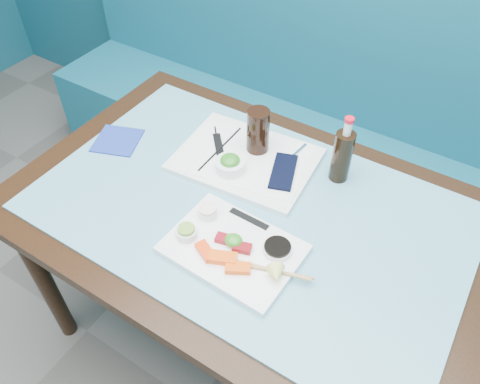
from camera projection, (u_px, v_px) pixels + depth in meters
The scene contains 34 objects.
booth_bench at pixel (344, 149), 2.12m from camera, with size 3.00×0.56×1.17m.
dining_table at pixel (249, 227), 1.42m from camera, with size 1.40×0.90×0.75m.
glass_top at pixel (249, 208), 1.36m from camera, with size 1.22×0.76×0.01m, color #5A9DB4.
sashimi_plate at pixel (233, 249), 1.24m from camera, with size 0.34×0.25×0.02m, color white.
salmon_left at pixel (205, 251), 1.21m from camera, with size 0.06×0.03×0.02m, color #FF380A.
salmon_mid at pixel (222, 258), 1.20m from camera, with size 0.07×0.04×0.02m, color #FF500A.
salmon_right at pixel (238, 268), 1.17m from camera, with size 0.06×0.03×0.02m, color #FF540A.
tuna_left at pixel (225, 239), 1.24m from camera, with size 0.05×0.03×0.02m, color maroon.
tuna_right at pixel (242, 248), 1.22m from camera, with size 0.05×0.03×0.02m, color maroon.
seaweed_garnish at pixel (233, 240), 1.23m from camera, with size 0.05×0.04×0.03m, color #2F851E.
ramekin_wasabi at pixel (187, 233), 1.25m from camera, with size 0.06×0.06×0.02m, color white.
wasabi_fill at pixel (186, 229), 1.24m from camera, with size 0.05×0.05×0.01m, color #6DA535.
ramekin_ginger at pixel (208, 213), 1.30m from camera, with size 0.05×0.05×0.02m, color white.
ginger_fill at pixel (207, 209), 1.29m from camera, with size 0.05×0.05×0.01m, color #FFE5D1.
soy_dish at pixel (277, 249), 1.22m from camera, with size 0.08×0.08×0.02m, color white.
soy_fill at pixel (278, 247), 1.21m from camera, with size 0.07×0.07×0.01m, color black.
lemon_wedge at pixel (276, 274), 1.14m from camera, with size 0.05×0.05×0.04m, color #FEFF78.
chopstick_sleeve at pixel (249, 219), 1.30m from camera, with size 0.12×0.02×0.00m, color black.
wooden_chopstick_a at pixel (266, 268), 1.18m from camera, with size 0.01×0.01×0.23m, color tan.
wooden_chopstick_b at pixel (270, 270), 1.17m from camera, with size 0.01×0.01×0.23m, color #AA8350.
serving_tray at pixel (246, 159), 1.49m from camera, with size 0.43×0.32×0.02m, color white.
paper_placemat at pixel (246, 157), 1.48m from camera, with size 0.39×0.27×0.00m, color white.
seaweed_bowl at pixel (230, 166), 1.43m from camera, with size 0.09×0.09×0.04m, color white.
seaweed_salad at pixel (230, 160), 1.41m from camera, with size 0.06×0.06×0.03m, color #297B1C.
cola_glass at pixel (258, 131), 1.46m from camera, with size 0.07×0.07×0.15m, color black.
navy_pouch at pixel (283, 172), 1.43m from camera, with size 0.07×0.16×0.01m, color black.
fork at pixel (297, 152), 1.49m from camera, with size 0.01×0.01×0.09m, color white.
black_chopstick_a at pixel (218, 148), 1.51m from camera, with size 0.01×0.01×0.22m, color black.
black_chopstick_b at pixel (220, 149), 1.51m from camera, with size 0.01×0.01×0.25m, color black.
tray_sleeve at pixel (219, 148), 1.51m from camera, with size 0.03×0.15×0.00m, color black.
cola_bottle_body at pixel (342, 157), 1.38m from camera, with size 0.06×0.06×0.17m, color black.
cola_bottle_neck at pixel (348, 128), 1.31m from camera, with size 0.02×0.02×0.04m, color white.
cola_bottle_cap at pixel (350, 120), 1.29m from camera, with size 0.03×0.03×0.01m, color red.
blue_napkin at pixel (117, 140), 1.56m from camera, with size 0.14×0.14×0.01m, color navy.
Camera 1 is at (0.47, 0.66, 1.76)m, focal length 35.00 mm.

